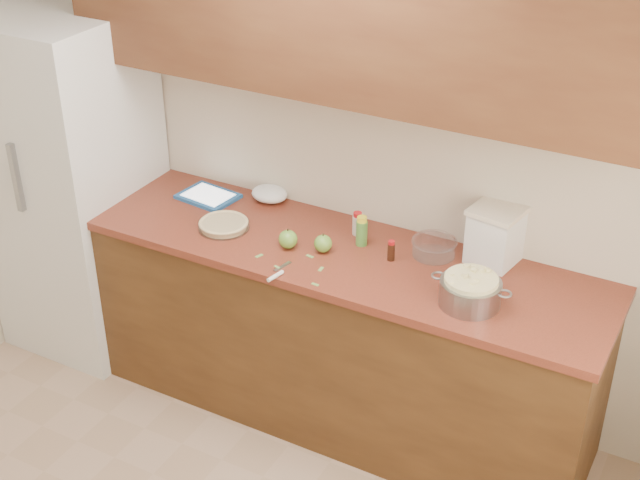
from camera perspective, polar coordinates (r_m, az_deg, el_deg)
The scene contains 21 objects.
room_shell at distance 2.82m, azimuth -14.24°, elevation -7.10°, with size 3.60×3.60×3.60m.
counter_run at distance 4.27m, azimuth 0.19°, elevation -5.70°, with size 2.64×0.68×0.92m.
upper_cabinets at distance 3.74m, azimuth 1.39°, elevation 14.42°, with size 2.60×0.34×0.70m, color brown.
fridge at distance 4.78m, azimuth -15.43°, elevation 3.40°, with size 0.70×0.70×1.80m, color silver.
pie at distance 4.18m, azimuth -6.19°, elevation 0.98°, with size 0.24×0.24×0.04m.
colander at distance 3.65m, azimuth 9.59°, elevation -3.26°, with size 0.34×0.25×0.13m.
flour_canister at distance 3.92m, azimuth 11.15°, elevation 0.35°, with size 0.24×0.24×0.26m.
tablet at distance 4.47m, azimuth -7.17°, elevation 2.79°, with size 0.30×0.24×0.02m.
paring_knife at distance 3.81m, azimuth -2.81°, elevation -2.23°, with size 0.06×0.19×0.02m.
lemon_bottle at distance 4.01m, azimuth 2.69°, elevation 0.56°, with size 0.05×0.05×0.14m.
cinnamon_shaker at distance 4.10m, azimuth 2.41°, elevation 1.04°, with size 0.05×0.05×0.11m.
vanilla_bottle at distance 3.91m, azimuth 4.58°, elevation -0.69°, with size 0.03×0.03×0.10m.
mixing_bowl at distance 3.97m, azimuth 7.31°, elevation -0.43°, with size 0.20×0.20×0.08m.
paper_towel at distance 4.40m, azimuth -3.25°, elevation 2.97°, with size 0.19×0.15×0.08m, color white.
apple_left at distance 3.99m, azimuth -2.06°, elevation 0.05°, with size 0.09×0.09×0.10m.
apple_center at distance 3.96m, azimuth 0.20°, elevation -0.23°, with size 0.08×0.08×0.09m.
peel_a at distance 3.85m, azimuth 0.06°, elevation -1.87°, with size 0.04×0.01×0.00m, color #80B357.
peel_b at distance 3.87m, azimuth -2.77°, elevation -1.74°, with size 0.03×0.01×0.00m, color #80B357.
peel_c at distance 3.94m, azimuth -0.66°, elevation -1.05°, with size 0.04×0.01×0.00m, color #80B357.
peel_d at distance 3.96m, azimuth -3.92°, elevation -1.02°, with size 0.04×0.01×0.00m, color #80B357.
peel_e at distance 3.75m, azimuth -0.31°, elevation -2.86°, with size 0.03×0.01×0.00m, color #80B357.
Camera 1 is at (1.64, -1.58, 2.96)m, focal length 50.00 mm.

